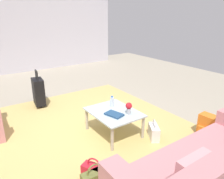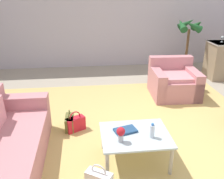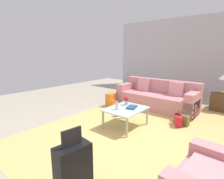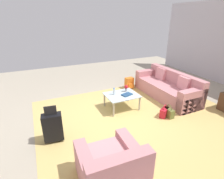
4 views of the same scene
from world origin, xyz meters
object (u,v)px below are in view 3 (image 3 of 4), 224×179
Objects in this scene: water_bottle at (117,105)px; coffee_table at (126,111)px; side_table at (223,101)px; handbag_white at (123,111)px; suitcase_black at (73,169)px; handbag_red at (178,120)px; coffee_table_book at (132,107)px; handbag_olive at (182,119)px; couch at (157,98)px; flower_vase at (126,100)px; backpack_orange at (111,100)px.

coffee_table is at bearing 153.43° from water_bottle.
side_table is 3.01m from handbag_white.
side_table is at bearing 170.54° from suitcase_black.
suitcase_black is at bearing 23.96° from water_bottle.
handbag_red is at bearing 102.60° from handbag_white.
handbag_red is at bearing 176.15° from suitcase_black.
coffee_table_book is 3.04m from side_table.
handbag_white is 1.00× the size of handbag_olive.
side_table is (-2.68, 1.42, -0.19)m from coffee_table_book.
couch reaches higher than flower_vase.
side_table is 3.32m from backpack_orange.
flower_vase is at bearing -59.68° from handbag_red.
backpack_orange is at bearing -135.26° from water_bottle.
suitcase_black is 2.95m from handbag_olive.
handbag_white is at bearing -133.76° from flower_vase.
coffee_table is 2.12m from suitcase_black.
flower_vase reaches higher than side_table.
side_table is at bearing 151.82° from coffee_table.
handbag_olive is at bearing 88.09° from backpack_orange.
handbag_white is (-0.72, -0.37, -0.40)m from water_bottle.
coffee_table_book is 0.75m from handbag_white.
coffee_table is at bearing 41.75° from handbag_white.
side_table is 1.70× the size of handbag_red.
coffee_table is 2.29× the size of backpack_orange.
water_bottle is 0.69× the size of coffee_table_book.
coffee_table_book is at bearing 146.31° from coffee_table.
side_table reaches higher than coffee_table_book.
couch is 5.90× the size of backpack_orange.
backpack_orange is (-0.17, -2.18, 0.06)m from handbag_red.
handbag_red is (-0.83, 0.89, -0.25)m from coffee_table.
side_table is 1.96m from handbag_olive.
water_bottle is 0.91m from handbag_white.
side_table is at bearing 122.82° from backpack_orange.
side_table is at bearing 162.82° from handbag_red.
handbag_red is at bearing 120.32° from flower_vase.
flower_vase is at bearing 55.59° from backpack_orange.
couch is 11.57× the size of water_bottle.
coffee_table_book is 2.21m from suitcase_black.
backpack_orange is at bearing -120.09° from handbag_white.
handbag_white is at bearing -153.06° from water_bottle.
coffee_table is 2.56× the size of handbag_olive.
suitcase_black is (2.22, 0.85, -0.20)m from flower_vase.
couch is 3.88m from suitcase_black.
suitcase_black is 2.37× the size of handbag_olive.
coffee_table is at bearing -28.18° from side_table.
handbag_red is (-1.03, 0.99, -0.40)m from water_bottle.
coffee_table_book is 0.49× the size of side_table.
handbag_white is at bearing -155.17° from suitcase_black.
suitcase_black is (1.80, 0.80, -0.17)m from water_bottle.
suitcase_black reaches higher than coffee_table.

